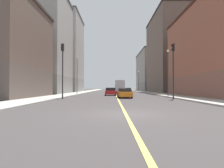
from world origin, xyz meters
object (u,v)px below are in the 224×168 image
at_px(building_left_far, 152,72).
at_px(building_right_midblock, 43,45).
at_px(street_lamp_left_far, 139,79).
at_px(car_black, 128,90).
at_px(building_left_near, 222,51).
at_px(car_red, 110,92).
at_px(building_left_mid, 171,54).
at_px(street_lamp_right_near, 77,71).
at_px(car_orange, 124,93).
at_px(car_silver, 120,90).
at_px(traffic_light_right_near, 63,64).
at_px(box_truck, 120,87).
at_px(traffic_light_left_near, 173,64).
at_px(car_maroon, 125,90).
at_px(street_lamp_left_near, 168,68).
at_px(building_right_distant, 64,54).

bearing_deg(building_left_far, building_right_midblock, -129.60).
xyz_separation_m(street_lamp_left_far, car_black, (-3.81, -4.99, -3.52)).
height_order(building_left_near, car_black, building_left_near).
height_order(street_lamp_left_far, car_red, street_lamp_left_far).
xyz_separation_m(building_left_mid, street_lamp_right_near, (-23.73, -15.21, -6.12)).
bearing_deg(street_lamp_right_near, building_left_mid, 32.67).
relative_size(building_left_mid, building_left_far, 0.84).
height_order(building_left_far, car_orange, building_left_far).
bearing_deg(car_silver, car_orange, -90.80).
bearing_deg(building_right_midblock, building_left_far, 50.40).
bearing_deg(car_black, traffic_light_right_near, -107.43).
height_order(street_lamp_right_near, box_truck, street_lamp_right_near).
bearing_deg(car_silver, building_left_near, -55.42).
distance_m(car_silver, box_truck, 2.01).
relative_size(building_left_near, traffic_light_left_near, 3.25).
xyz_separation_m(building_left_near, car_red, (-16.93, 5.39, -6.23)).
relative_size(traffic_light_left_near, box_truck, 0.93).
xyz_separation_m(building_left_mid, car_orange, (-14.96, -28.32, -10.17)).
relative_size(traffic_light_right_near, car_orange, 1.52).
bearing_deg(building_left_far, traffic_light_right_near, -111.54).
relative_size(car_maroon, car_orange, 0.93).
distance_m(building_left_far, box_truck, 36.24).
bearing_deg(traffic_light_right_near, street_lamp_left_far, 69.66).
bearing_deg(car_maroon, street_lamp_left_near, -84.54).
height_order(building_left_near, car_red, building_left_near).
bearing_deg(street_lamp_left_near, car_maroon, 95.46).
bearing_deg(street_lamp_right_near, car_black, 57.72).
xyz_separation_m(traffic_light_left_near, car_maroon, (-2.89, 46.59, -3.72)).
bearing_deg(box_truck, car_maroon, 82.77).
bearing_deg(car_red, building_right_distant, 118.61).
height_order(traffic_light_left_near, car_orange, traffic_light_left_near).
distance_m(building_right_distant, car_black, 23.30).
bearing_deg(box_truck, street_lamp_left_near, -71.09).
xyz_separation_m(traffic_light_left_near, box_truck, (-5.61, 25.12, -2.70)).
relative_size(building_right_distant, traffic_light_left_near, 3.55).
bearing_deg(traffic_light_right_near, car_black, 72.57).
distance_m(street_lamp_left_near, car_red, 10.93).
relative_size(street_lamp_left_far, car_black, 1.46).
xyz_separation_m(building_right_midblock, box_truck, (17.10, 6.00, -9.23)).
xyz_separation_m(building_left_mid, car_red, (-16.93, -19.94, -10.14)).
height_order(traffic_light_right_near, street_lamp_left_far, traffic_light_right_near).
bearing_deg(building_right_distant, car_orange, -64.70).
xyz_separation_m(car_red, car_black, (5.00, 23.41, -0.04)).
distance_m(building_left_near, car_red, 18.83).
bearing_deg(building_right_distant, building_left_mid, -13.09).
distance_m(building_left_far, car_silver, 34.82).
xyz_separation_m(street_lamp_left_near, car_orange, (-6.84, -3.11, -3.77)).
height_order(building_right_midblock, car_silver, building_right_midblock).
bearing_deg(box_truck, building_left_far, 65.59).
bearing_deg(street_lamp_right_near, street_lamp_left_far, 56.60).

